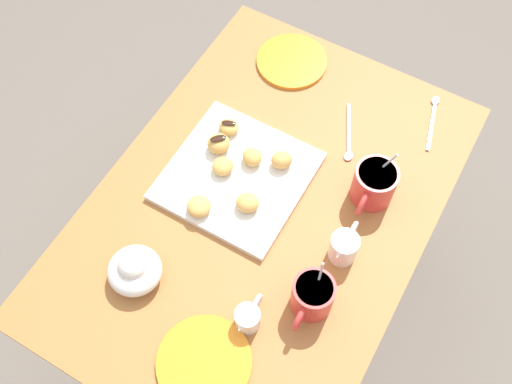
% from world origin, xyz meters
% --- Properties ---
extents(ground_plane, '(8.00, 8.00, 0.00)m').
position_xyz_m(ground_plane, '(0.00, 0.00, 0.00)').
color(ground_plane, '#665B51').
extents(dining_table, '(1.01, 0.70, 0.71)m').
position_xyz_m(dining_table, '(0.00, 0.00, 0.57)').
color(dining_table, '#A36633').
rests_on(dining_table, ground_plane).
extents(pastry_plate_square, '(0.30, 0.30, 0.02)m').
position_xyz_m(pastry_plate_square, '(-0.03, -0.09, 0.72)').
color(pastry_plate_square, silver).
rests_on(pastry_plate_square, dining_table).
extents(coffee_mug_red_left, '(0.13, 0.09, 0.15)m').
position_xyz_m(coffee_mug_red_left, '(-0.14, 0.19, 0.76)').
color(coffee_mug_red_left, red).
rests_on(coffee_mug_red_left, dining_table).
extents(coffee_mug_red_right, '(0.12, 0.09, 0.14)m').
position_xyz_m(coffee_mug_red_right, '(0.15, 0.19, 0.76)').
color(coffee_mug_red_right, red).
rests_on(coffee_mug_red_right, dining_table).
extents(cream_pitcher_white, '(0.10, 0.06, 0.07)m').
position_xyz_m(cream_pitcher_white, '(0.02, 0.20, 0.75)').
color(cream_pitcher_white, silver).
rests_on(cream_pitcher_white, dining_table).
extents(ice_cream_bowl, '(0.11, 0.11, 0.08)m').
position_xyz_m(ice_cream_bowl, '(0.27, -0.15, 0.75)').
color(ice_cream_bowl, silver).
rests_on(ice_cream_bowl, dining_table).
extents(chocolate_sauce_pitcher, '(0.09, 0.05, 0.06)m').
position_xyz_m(chocolate_sauce_pitcher, '(0.24, 0.10, 0.74)').
color(chocolate_sauce_pitcher, silver).
rests_on(chocolate_sauce_pitcher, dining_table).
extents(saucer_orange_left, '(0.19, 0.19, 0.01)m').
position_xyz_m(saucer_orange_left, '(0.36, 0.07, 0.71)').
color(saucer_orange_left, orange).
rests_on(saucer_orange_left, dining_table).
extents(saucer_orange_right, '(0.18, 0.18, 0.01)m').
position_xyz_m(saucer_orange_right, '(-0.40, -0.14, 0.71)').
color(saucer_orange_right, orange).
rests_on(saucer_orange_right, dining_table).
extents(loose_spoon_near_saucer, '(0.15, 0.08, 0.01)m').
position_xyz_m(loose_spoon_near_saucer, '(-0.25, 0.09, 0.71)').
color(loose_spoon_near_saucer, silver).
rests_on(loose_spoon_near_saucer, dining_table).
extents(loose_spoon_by_plate, '(0.16, 0.05, 0.01)m').
position_xyz_m(loose_spoon_by_plate, '(-0.42, 0.24, 0.71)').
color(loose_spoon_by_plate, silver).
rests_on(loose_spoon_by_plate, dining_table).
extents(beignet_0, '(0.06, 0.06, 0.04)m').
position_xyz_m(beignet_0, '(-0.07, -0.16, 0.74)').
color(beignet_0, '#DBA351').
rests_on(beignet_0, pastry_plate_square).
extents(chocolate_drizzle_0, '(0.04, 0.04, 0.00)m').
position_xyz_m(chocolate_drizzle_0, '(-0.07, -0.16, 0.77)').
color(chocolate_drizzle_0, black).
rests_on(chocolate_drizzle_0, beignet_0).
extents(beignet_1, '(0.06, 0.06, 0.04)m').
position_xyz_m(beignet_1, '(-0.08, -0.07, 0.74)').
color(beignet_1, '#DBA351').
rests_on(beignet_1, pastry_plate_square).
extents(beignet_2, '(0.04, 0.05, 0.03)m').
position_xyz_m(beignet_2, '(-0.13, -0.16, 0.74)').
color(beignet_2, '#DBA351').
rests_on(beignet_2, pastry_plate_square).
extents(chocolate_drizzle_2, '(0.03, 0.04, 0.00)m').
position_xyz_m(chocolate_drizzle_2, '(-0.13, -0.16, 0.76)').
color(chocolate_drizzle_2, black).
rests_on(chocolate_drizzle_2, beignet_2).
extents(beignet_3, '(0.06, 0.06, 0.03)m').
position_xyz_m(beignet_3, '(-0.03, -0.12, 0.74)').
color(beignet_3, '#DBA351').
rests_on(beignet_3, pastry_plate_square).
extents(beignet_4, '(0.06, 0.06, 0.04)m').
position_xyz_m(beignet_4, '(0.03, -0.02, 0.74)').
color(beignet_4, '#DBA351').
rests_on(beignet_4, pastry_plate_square).
extents(beignet_5, '(0.06, 0.06, 0.03)m').
position_xyz_m(beignet_5, '(0.08, -0.11, 0.74)').
color(beignet_5, '#DBA351').
rests_on(beignet_5, pastry_plate_square).
extents(beignet_6, '(0.06, 0.06, 0.04)m').
position_xyz_m(beignet_6, '(-0.11, -0.01, 0.74)').
color(beignet_6, '#DBA351').
rests_on(beignet_6, pastry_plate_square).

